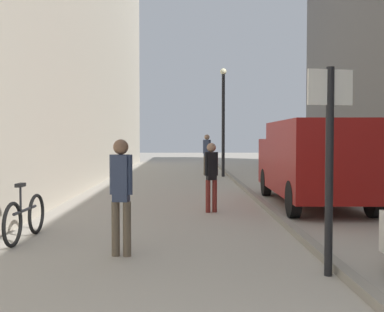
{
  "coord_description": "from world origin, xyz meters",
  "views": [
    {
      "loc": [
        -0.39,
        -1.77,
        1.73
      ],
      "look_at": [
        -0.15,
        14.93,
        1.08
      ],
      "focal_mm": 44.63,
      "sensor_mm": 36.0,
      "label": 1
    }
  ],
  "objects_px": {
    "pedestrian_main_foreground": "(207,152)",
    "pedestrian_far_crossing": "(121,189)",
    "pedestrian_mid_block": "(211,172)",
    "lamp_post": "(223,115)",
    "delivery_van": "(312,160)",
    "street_sign_post": "(329,152)",
    "bicycle_leaning": "(25,218)"
  },
  "relations": [
    {
      "from": "pedestrian_far_crossing",
      "to": "bicycle_leaning",
      "type": "relative_size",
      "value": 0.96
    },
    {
      "from": "pedestrian_mid_block",
      "to": "lamp_post",
      "type": "bearing_deg",
      "value": 68.56
    },
    {
      "from": "pedestrian_far_crossing",
      "to": "lamp_post",
      "type": "bearing_deg",
      "value": 87.75
    },
    {
      "from": "street_sign_post",
      "to": "bicycle_leaning",
      "type": "relative_size",
      "value": 1.47
    },
    {
      "from": "lamp_post",
      "to": "bicycle_leaning",
      "type": "height_order",
      "value": "lamp_post"
    },
    {
      "from": "pedestrian_main_foreground",
      "to": "delivery_van",
      "type": "bearing_deg",
      "value": -54.41
    },
    {
      "from": "delivery_van",
      "to": "bicycle_leaning",
      "type": "distance_m",
      "value": 7.24
    },
    {
      "from": "pedestrian_main_foreground",
      "to": "pedestrian_far_crossing",
      "type": "bearing_deg",
      "value": -74.89
    },
    {
      "from": "pedestrian_mid_block",
      "to": "lamp_post",
      "type": "distance_m",
      "value": 10.27
    },
    {
      "from": "pedestrian_far_crossing",
      "to": "delivery_van",
      "type": "bearing_deg",
      "value": 59.46
    },
    {
      "from": "delivery_van",
      "to": "pedestrian_mid_block",
      "type": "bearing_deg",
      "value": -155.49
    },
    {
      "from": "street_sign_post",
      "to": "lamp_post",
      "type": "relative_size",
      "value": 0.55
    },
    {
      "from": "delivery_van",
      "to": "street_sign_post",
      "type": "relative_size",
      "value": 2.13
    },
    {
      "from": "delivery_van",
      "to": "street_sign_post",
      "type": "xyz_separation_m",
      "value": [
        -1.44,
        -6.2,
        0.39
      ]
    },
    {
      "from": "street_sign_post",
      "to": "pedestrian_main_foreground",
      "type": "bearing_deg",
      "value": -99.15
    },
    {
      "from": "bicycle_leaning",
      "to": "pedestrian_main_foreground",
      "type": "bearing_deg",
      "value": 77.54
    },
    {
      "from": "street_sign_post",
      "to": "delivery_van",
      "type": "bearing_deg",
      "value": -115.12
    },
    {
      "from": "pedestrian_main_foreground",
      "to": "pedestrian_far_crossing",
      "type": "distance_m",
      "value": 14.94
    },
    {
      "from": "lamp_post",
      "to": "bicycle_leaning",
      "type": "relative_size",
      "value": 2.69
    },
    {
      "from": "delivery_van",
      "to": "street_sign_post",
      "type": "bearing_deg",
      "value": -102.04
    },
    {
      "from": "pedestrian_far_crossing",
      "to": "lamp_post",
      "type": "relative_size",
      "value": 0.36
    },
    {
      "from": "pedestrian_main_foreground",
      "to": "delivery_van",
      "type": "distance_m",
      "value": 9.89
    },
    {
      "from": "pedestrian_mid_block",
      "to": "bicycle_leaning",
      "type": "relative_size",
      "value": 0.9
    },
    {
      "from": "pedestrian_mid_block",
      "to": "pedestrian_far_crossing",
      "type": "height_order",
      "value": "pedestrian_far_crossing"
    },
    {
      "from": "pedestrian_main_foreground",
      "to": "bicycle_leaning",
      "type": "bearing_deg",
      "value": -82.55
    },
    {
      "from": "pedestrian_main_foreground",
      "to": "delivery_van",
      "type": "relative_size",
      "value": 0.34
    },
    {
      "from": "pedestrian_mid_block",
      "to": "bicycle_leaning",
      "type": "xyz_separation_m",
      "value": [
        -3.3,
        -2.93,
        -0.54
      ]
    },
    {
      "from": "pedestrian_main_foreground",
      "to": "pedestrian_far_crossing",
      "type": "relative_size",
      "value": 1.1
    },
    {
      "from": "delivery_van",
      "to": "lamp_post",
      "type": "distance_m",
      "value": 9.18
    },
    {
      "from": "pedestrian_main_foreground",
      "to": "pedestrian_mid_block",
      "type": "height_order",
      "value": "pedestrian_main_foreground"
    },
    {
      "from": "pedestrian_mid_block",
      "to": "street_sign_post",
      "type": "relative_size",
      "value": 0.62
    },
    {
      "from": "pedestrian_main_foreground",
      "to": "pedestrian_far_crossing",
      "type": "height_order",
      "value": "pedestrian_main_foreground"
    }
  ]
}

